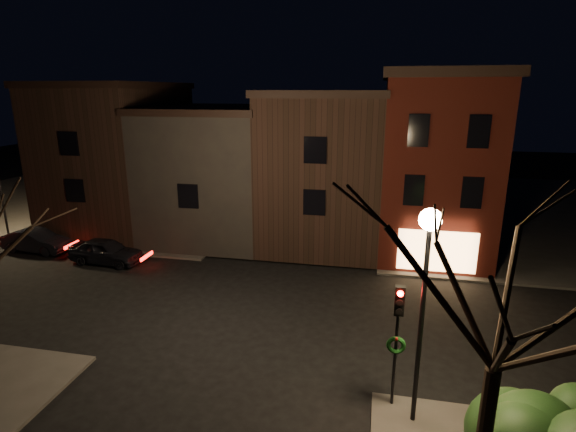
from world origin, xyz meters
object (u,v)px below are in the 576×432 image
object	(u,v)px
street_lamp_near	(427,260)
traffic_signal	(397,328)
bare_tree_right	(509,264)
parked_car_b	(36,241)
parked_car_a	(106,251)

from	to	relation	value
street_lamp_near	traffic_signal	distance (m)	2.49
bare_tree_right	traffic_signal	bearing A→B (deg)	122.41
traffic_signal	bare_tree_right	size ratio (longest dim) A/B	0.48
traffic_signal	parked_car_b	xyz separation A→B (m)	(-20.98, 10.01, -2.12)
street_lamp_near	bare_tree_right	size ratio (longest dim) A/B	0.76
bare_tree_right	parked_car_b	world-z (taller)	bare_tree_right
street_lamp_near	bare_tree_right	xyz separation A→B (m)	(1.30, -2.50, 0.97)
traffic_signal	parked_car_a	world-z (taller)	traffic_signal
parked_car_a	parked_car_b	xyz separation A→B (m)	(-5.24, 0.83, -0.03)
traffic_signal	parked_car_a	xyz separation A→B (m)	(-15.75, 9.18, -2.09)
street_lamp_near	parked_car_a	xyz separation A→B (m)	(-16.35, 9.67, -4.46)
street_lamp_near	bare_tree_right	bearing A→B (deg)	-62.53
parked_car_a	street_lamp_near	bearing A→B (deg)	-117.33
parked_car_b	street_lamp_near	bearing A→B (deg)	-112.29
traffic_signal	parked_car_b	size ratio (longest dim) A/B	0.97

